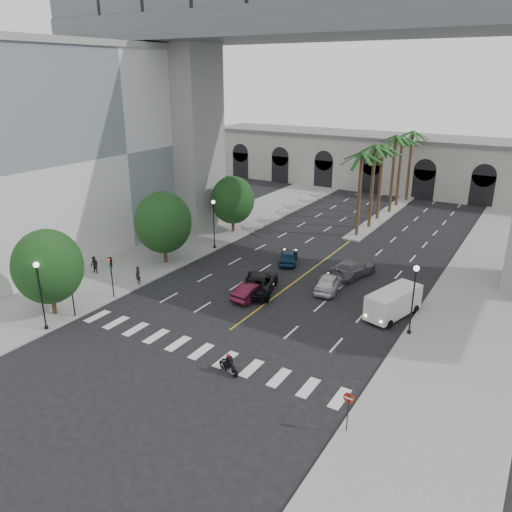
{
  "coord_description": "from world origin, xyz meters",
  "views": [
    {
      "loc": [
        18.36,
        -24.71,
        17.66
      ],
      "look_at": [
        -0.19,
        6.0,
        4.47
      ],
      "focal_mm": 35.0,
      "sensor_mm": 36.0,
      "label": 1
    }
  ],
  "objects_px": {
    "motorcycle_rider": "(229,364)",
    "car_c": "(259,283)",
    "lamp_post_left_far": "(214,220)",
    "traffic_signal_far": "(111,271)",
    "pedestrian_b": "(94,265)",
    "do_not_enter_sign": "(348,404)",
    "lamp_post_right": "(413,294)",
    "car_b": "(252,290)",
    "car_d": "(353,268)",
    "lamp_post_left_near": "(40,290)",
    "cargo_van": "(393,302)",
    "car_a": "(329,282)",
    "car_e": "(288,257)",
    "pedestrian_a": "(138,275)",
    "traffic_signal_near": "(71,287)"
  },
  "relations": [
    {
      "from": "lamp_post_left_far",
      "to": "car_c",
      "type": "bearing_deg",
      "value": -35.93
    },
    {
      "from": "lamp_post_left_near",
      "to": "car_d",
      "type": "distance_m",
      "value": 26.44
    },
    {
      "from": "car_b",
      "to": "do_not_enter_sign",
      "type": "xyz_separation_m",
      "value": [
        12.92,
        -11.64,
        1.1
      ]
    },
    {
      "from": "lamp_post_left_far",
      "to": "car_b",
      "type": "relative_size",
      "value": 1.27
    },
    {
      "from": "lamp_post_left_near",
      "to": "pedestrian_a",
      "type": "distance_m",
      "value": 9.89
    },
    {
      "from": "motorcycle_rider",
      "to": "car_c",
      "type": "distance_m",
      "value": 12.59
    },
    {
      "from": "traffic_signal_far",
      "to": "lamp_post_left_far",
      "type": "bearing_deg",
      "value": 90.4
    },
    {
      "from": "traffic_signal_near",
      "to": "traffic_signal_far",
      "type": "xyz_separation_m",
      "value": [
        0.0,
        4.0,
        0.0
      ]
    },
    {
      "from": "car_d",
      "to": "pedestrian_a",
      "type": "distance_m",
      "value": 19.41
    },
    {
      "from": "lamp_post_left_near",
      "to": "pedestrian_b",
      "type": "xyz_separation_m",
      "value": [
        -5.29,
        9.37,
        -2.26
      ]
    },
    {
      "from": "car_c",
      "to": "cargo_van",
      "type": "bearing_deg",
      "value": 167.83
    },
    {
      "from": "lamp_post_left_near",
      "to": "car_d",
      "type": "bearing_deg",
      "value": 54.4
    },
    {
      "from": "pedestrian_b",
      "to": "do_not_enter_sign",
      "type": "relative_size",
      "value": 0.66
    },
    {
      "from": "lamp_post_right",
      "to": "do_not_enter_sign",
      "type": "relative_size",
      "value": 2.16
    },
    {
      "from": "traffic_signal_near",
      "to": "pedestrian_a",
      "type": "height_order",
      "value": "traffic_signal_near"
    },
    {
      "from": "traffic_signal_far",
      "to": "pedestrian_a",
      "type": "distance_m",
      "value": 3.5
    },
    {
      "from": "car_e",
      "to": "pedestrian_b",
      "type": "bearing_deg",
      "value": 17.81
    },
    {
      "from": "traffic_signal_near",
      "to": "do_not_enter_sign",
      "type": "distance_m",
      "value": 22.78
    },
    {
      "from": "lamp_post_right",
      "to": "pedestrian_a",
      "type": "distance_m",
      "value": 23.26
    },
    {
      "from": "car_e",
      "to": "do_not_enter_sign",
      "type": "height_order",
      "value": "do_not_enter_sign"
    },
    {
      "from": "traffic_signal_near",
      "to": "do_not_enter_sign",
      "type": "relative_size",
      "value": 1.48
    },
    {
      "from": "traffic_signal_far",
      "to": "cargo_van",
      "type": "height_order",
      "value": "traffic_signal_far"
    },
    {
      "from": "car_b",
      "to": "car_e",
      "type": "xyz_separation_m",
      "value": [
        -1.2,
        8.78,
        -0.01
      ]
    },
    {
      "from": "traffic_signal_near",
      "to": "car_e",
      "type": "height_order",
      "value": "traffic_signal_near"
    },
    {
      "from": "lamp_post_left_far",
      "to": "car_b",
      "type": "xyz_separation_m",
      "value": [
        9.9,
        -8.46,
        -2.53
      ]
    },
    {
      "from": "car_d",
      "to": "cargo_van",
      "type": "relative_size",
      "value": 0.99
    },
    {
      "from": "motorcycle_rider",
      "to": "car_b",
      "type": "xyz_separation_m",
      "value": [
        -4.55,
        10.18,
        0.09
      ]
    },
    {
      "from": "lamp_post_left_far",
      "to": "traffic_signal_far",
      "type": "bearing_deg",
      "value": -89.6
    },
    {
      "from": "traffic_signal_near",
      "to": "car_e",
      "type": "bearing_deg",
      "value": 65.43
    },
    {
      "from": "traffic_signal_far",
      "to": "cargo_van",
      "type": "bearing_deg",
      "value": 22.81
    },
    {
      "from": "lamp_post_left_far",
      "to": "car_a",
      "type": "bearing_deg",
      "value": -14.23
    },
    {
      "from": "car_b",
      "to": "pedestrian_a",
      "type": "bearing_deg",
      "value": 20.48
    },
    {
      "from": "car_b",
      "to": "car_d",
      "type": "height_order",
      "value": "car_d"
    },
    {
      "from": "motorcycle_rider",
      "to": "lamp_post_left_far",
      "type": "bearing_deg",
      "value": 146.76
    },
    {
      "from": "lamp_post_left_near",
      "to": "car_a",
      "type": "bearing_deg",
      "value": 49.52
    },
    {
      "from": "car_e",
      "to": "cargo_van",
      "type": "relative_size",
      "value": 0.74
    },
    {
      "from": "lamp_post_left_near",
      "to": "lamp_post_right",
      "type": "bearing_deg",
      "value": 29.69
    },
    {
      "from": "car_c",
      "to": "pedestrian_b",
      "type": "relative_size",
      "value": 3.51
    },
    {
      "from": "lamp_post_left_far",
      "to": "car_c",
      "type": "distance_m",
      "value": 12.17
    },
    {
      "from": "car_d",
      "to": "cargo_van",
      "type": "xyz_separation_m",
      "value": [
        5.56,
        -6.16,
        0.43
      ]
    },
    {
      "from": "motorcycle_rider",
      "to": "car_d",
      "type": "xyz_separation_m",
      "value": [
        0.87,
        19.04,
        0.18
      ]
    },
    {
      "from": "lamp_post_left_near",
      "to": "car_b",
      "type": "xyz_separation_m",
      "value": [
        9.9,
        12.54,
        -2.53
      ]
    },
    {
      "from": "motorcycle_rider",
      "to": "traffic_signal_far",
      "type": "bearing_deg",
      "value": -177.11
    },
    {
      "from": "cargo_van",
      "to": "do_not_enter_sign",
      "type": "distance_m",
      "value": 14.48
    },
    {
      "from": "car_b",
      "to": "car_e",
      "type": "height_order",
      "value": "car_b"
    },
    {
      "from": "lamp_post_left_far",
      "to": "car_e",
      "type": "bearing_deg",
      "value": 2.1
    },
    {
      "from": "lamp_post_left_far",
      "to": "motorcycle_rider",
      "type": "relative_size",
      "value": 2.99
    },
    {
      "from": "car_a",
      "to": "cargo_van",
      "type": "relative_size",
      "value": 0.81
    },
    {
      "from": "traffic_signal_far",
      "to": "do_not_enter_sign",
      "type": "xyz_separation_m",
      "value": [
        22.72,
        -5.6,
        -0.72
      ]
    },
    {
      "from": "lamp_post_right",
      "to": "car_d",
      "type": "distance_m",
      "value": 11.51
    }
  ]
}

